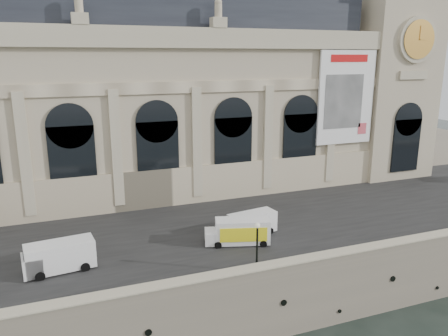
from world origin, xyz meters
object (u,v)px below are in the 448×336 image
object	(u,v)px
van_c	(250,224)
box_truck	(239,232)
van_b	(56,257)
lamp_right	(257,248)

from	to	relation	value
van_c	box_truck	distance (m)	2.72
van_b	van_c	xyz separation A→B (m)	(19.46, 1.53, -0.15)
van_b	lamp_right	bearing A→B (deg)	-21.39
van_b	box_truck	bearing A→B (deg)	-0.93
van_b	box_truck	world-z (taller)	van_b
van_c	box_truck	world-z (taller)	box_truck
van_b	box_truck	xyz separation A→B (m)	(17.44, -0.28, -0.05)
box_truck	van_c	bearing A→B (deg)	41.92
van_b	lamp_right	size ratio (longest dim) A/B	1.34
van_b	box_truck	distance (m)	17.44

